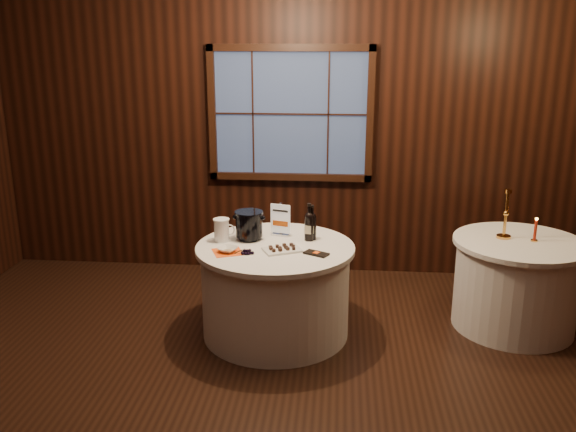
# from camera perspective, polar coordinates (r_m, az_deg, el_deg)

# --- Properties ---
(ground) EXTENTS (6.00, 6.00, 0.00)m
(ground) POSITION_cam_1_polar(r_m,az_deg,el_deg) (4.34, -2.62, -16.83)
(ground) COLOR black
(ground) RESTS_ON ground
(back_wall) EXTENTS (6.00, 0.10, 3.00)m
(back_wall) POSITION_cam_1_polar(r_m,az_deg,el_deg) (6.16, 0.25, 8.58)
(back_wall) COLOR black
(back_wall) RESTS_ON ground
(main_table) EXTENTS (1.28, 1.28, 0.77)m
(main_table) POSITION_cam_1_polar(r_m,az_deg,el_deg) (5.04, -1.18, -6.90)
(main_table) COLOR white
(main_table) RESTS_ON ground
(side_table) EXTENTS (1.08, 1.08, 0.77)m
(side_table) POSITION_cam_1_polar(r_m,az_deg,el_deg) (5.49, 20.52, -5.95)
(side_table) COLOR white
(side_table) RESTS_ON ground
(sign_stand) EXTENTS (0.17, 0.12, 0.28)m
(sign_stand) POSITION_cam_1_polar(r_m,az_deg,el_deg) (5.12, -0.67, -0.80)
(sign_stand) COLOR silver
(sign_stand) RESTS_ON main_table
(port_bottle_left) EXTENTS (0.07, 0.08, 0.31)m
(port_bottle_left) POSITION_cam_1_polar(r_m,az_deg,el_deg) (4.99, 1.99, -0.80)
(port_bottle_left) COLOR black
(port_bottle_left) RESTS_ON main_table
(port_bottle_right) EXTENTS (0.07, 0.08, 0.29)m
(port_bottle_right) POSITION_cam_1_polar(r_m,az_deg,el_deg) (5.02, 2.26, -0.81)
(port_bottle_right) COLOR black
(port_bottle_right) RESTS_ON main_table
(ice_bucket) EXTENTS (0.24, 0.24, 0.24)m
(ice_bucket) POSITION_cam_1_polar(r_m,az_deg,el_deg) (5.02, -3.67, -0.82)
(ice_bucket) COLOR black
(ice_bucket) RESTS_ON main_table
(chocolate_plate) EXTENTS (0.34, 0.29, 0.04)m
(chocolate_plate) POSITION_cam_1_polar(r_m,az_deg,el_deg) (4.77, -0.56, -3.10)
(chocolate_plate) COLOR white
(chocolate_plate) RESTS_ON main_table
(chocolate_box) EXTENTS (0.21, 0.17, 0.02)m
(chocolate_box) POSITION_cam_1_polar(r_m,az_deg,el_deg) (4.70, 2.67, -3.53)
(chocolate_box) COLOR black
(chocolate_box) RESTS_ON main_table
(grape_bunch) EXTENTS (0.16, 0.06, 0.04)m
(grape_bunch) POSITION_cam_1_polar(r_m,az_deg,el_deg) (4.71, -3.86, -3.38)
(grape_bunch) COLOR black
(grape_bunch) RESTS_ON main_table
(glass_pitcher) EXTENTS (0.18, 0.13, 0.19)m
(glass_pitcher) POSITION_cam_1_polar(r_m,az_deg,el_deg) (5.00, -6.22, -1.30)
(glass_pitcher) COLOR white
(glass_pitcher) RESTS_ON main_table
(orange_napkin) EXTENTS (0.28, 0.28, 0.00)m
(orange_napkin) POSITION_cam_1_polar(r_m,az_deg,el_deg) (4.77, -5.66, -3.36)
(orange_napkin) COLOR #FF5715
(orange_napkin) RESTS_ON main_table
(cracker_bowl) EXTENTS (0.19, 0.19, 0.04)m
(cracker_bowl) POSITION_cam_1_polar(r_m,az_deg,el_deg) (4.77, -5.67, -3.14)
(cracker_bowl) COLOR white
(cracker_bowl) RESTS_ON orange_napkin
(brass_candlestick) EXTENTS (0.12, 0.12, 0.42)m
(brass_candlestick) POSITION_cam_1_polar(r_m,az_deg,el_deg) (5.35, 19.66, -0.40)
(brass_candlestick) COLOR gold
(brass_candlestick) RESTS_ON side_table
(red_candle) EXTENTS (0.06, 0.06, 0.20)m
(red_candle) POSITION_cam_1_polar(r_m,az_deg,el_deg) (5.37, 22.12, -1.38)
(red_candle) COLOR gold
(red_candle) RESTS_ON side_table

